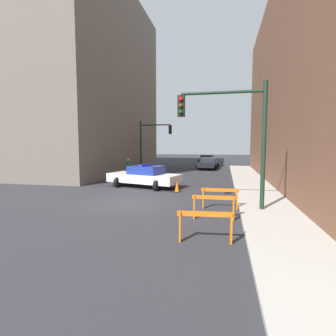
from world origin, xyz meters
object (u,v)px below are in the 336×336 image
barrier_back (220,195)px  traffic_cone (177,187)px  parked_car_mid (207,159)px  police_car (145,176)px  barrier_front (205,221)px  traffic_light_far (151,138)px  pedestrian_crossing (128,168)px  barrier_mid (214,203)px  traffic_light_near (234,126)px  parked_car_near (208,163)px

barrier_back → traffic_cone: barrier_back is taller
traffic_cone → parked_car_mid: bearing=89.1°
police_car → barrier_front: 10.01m
parked_car_mid → traffic_cone: (-0.36, -21.76, -0.36)m
traffic_light_far → pedestrian_crossing: size_ratio=3.13×
pedestrian_crossing → traffic_cone: pedestrian_crossing is taller
parked_car_mid → barrier_mid: (1.96, -26.97, -0.06)m
barrier_front → traffic_light_far: bearing=110.2°
traffic_light_far → barrier_front: traffic_light_far is taller
traffic_light_near → traffic_light_far: size_ratio=1.00×
parked_car_mid → pedestrian_crossing: 17.62m
traffic_light_far → police_car: 11.18m
parked_car_mid → barrier_back: bearing=-79.9°
traffic_light_near → barrier_front: traffic_light_near is taller
barrier_front → parked_car_near: bearing=93.4°
parked_car_near → parked_car_mid: 7.18m
traffic_light_near → traffic_cone: size_ratio=7.93×
pedestrian_crossing → traffic_light_far: bearing=166.4°
traffic_light_far → barrier_back: bearing=-64.0°
parked_car_mid → traffic_cone: parked_car_mid is taller
traffic_light_near → barrier_back: size_ratio=3.25×
police_car → barrier_back: police_car is taller
pedestrian_crossing → barrier_front: size_ratio=1.04×
traffic_light_near → parked_car_mid: bearing=96.1°
pedestrian_crossing → barrier_front: pedestrian_crossing is taller
barrier_back → parked_car_mid: bearing=94.9°
barrier_front → barrier_mid: (0.13, 2.40, 0.00)m
barrier_back → traffic_cone: (-2.52, 3.56, -0.30)m
parked_car_near → traffic_light_near: bearing=-79.6°
pedestrian_crossing → barrier_mid: bearing=21.0°
barrier_front → police_car: bearing=117.2°
barrier_back → pedestrian_crossing: bearing=131.1°
pedestrian_crossing → traffic_cone: (4.88, -4.94, -0.54)m
barrier_back → parked_car_near: bearing=95.2°
barrier_mid → pedestrian_crossing: bearing=125.4°
parked_car_near → barrier_back: size_ratio=2.75×
parked_car_near → barrier_front: 22.24m
parked_car_near → pedestrian_crossing: bearing=-117.3°
parked_car_near → barrier_mid: bearing=-82.3°
traffic_light_near → pedestrian_crossing: 12.02m
parked_car_near → barrier_front: bearing=-83.1°
barrier_mid → barrier_back: 1.66m
pedestrian_crossing → traffic_cone: 6.96m
police_car → parked_car_mid: bearing=7.4°
traffic_light_near → parked_car_mid: size_ratio=1.17×
traffic_light_far → police_car: (2.58, -10.54, -2.67)m
parked_car_mid → traffic_cone: size_ratio=6.78×
barrier_mid → parked_car_near: bearing=94.2°
barrier_front → barrier_back: (0.34, 4.05, 0.00)m
traffic_light_far → barrier_front: (7.16, -19.44, -2.78)m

